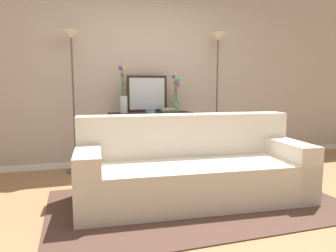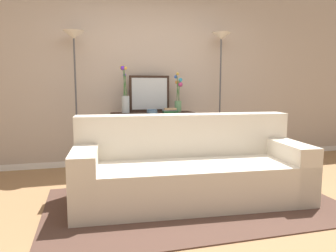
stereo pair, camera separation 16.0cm
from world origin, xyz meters
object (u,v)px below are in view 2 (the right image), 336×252
floor_lamp_left (75,62)px  couch (190,170)px  book_stack (170,111)px  book_row_under_console (133,164)px  floor_lamp_right (221,61)px  vase_tall_flowers (125,97)px  vase_short_flowers (178,97)px  fruit_bowl (152,111)px  wall_mirror (150,94)px  console_table (153,130)px

floor_lamp_left → couch: bearing=-51.5°
book_stack → book_row_under_console: size_ratio=0.57×
floor_lamp_right → vase_tall_flowers: bearing=-178.8°
vase_short_flowers → fruit_bowl: bearing=-162.0°
wall_mirror → book_stack: (0.25, -0.25, -0.24)m
couch → floor_lamp_right: bearing=56.1°
floor_lamp_right → vase_tall_flowers: floor_lamp_right is taller
wall_mirror → vase_tall_flowers: 0.41m
wall_mirror → fruit_bowl: bearing=-94.2°
floor_lamp_left → book_row_under_console: floor_lamp_left is taller
wall_mirror → vase_tall_flowers: size_ratio=0.89×
floor_lamp_left → floor_lamp_right: size_ratio=0.97×
fruit_bowl → book_stack: 0.27m
book_stack → couch: bearing=-96.0°
floor_lamp_left → book_stack: 1.47m
vase_tall_flowers → fruit_bowl: bearing=-19.8°
floor_lamp_left → vase_tall_flowers: (0.67, -0.03, -0.47)m
vase_tall_flowers → floor_lamp_right: bearing=1.2°
floor_lamp_right → console_table: bearing=-177.5°
wall_mirror → book_row_under_console: (-0.28, -0.15, -1.02)m
console_table → book_row_under_console: console_table is taller
fruit_bowl → book_row_under_console: size_ratio=0.40×
fruit_bowl → book_row_under_console: bearing=156.4°
fruit_bowl → wall_mirror: bearing=85.8°
console_table → floor_lamp_left: floor_lamp_left is taller
floor_lamp_right → book_row_under_console: 2.03m
wall_mirror → fruit_bowl: size_ratio=3.99×
floor_lamp_left → vase_short_flowers: size_ratio=3.32×
vase_short_flowers → book_row_under_console: (-0.69, -0.03, -0.97)m
couch → floor_lamp_right: size_ratio=1.21×
floor_lamp_left → book_row_under_console: bearing=-3.5°
couch → floor_lamp_right: (0.98, 1.46, 1.25)m
floor_lamp_left → fruit_bowl: bearing=-8.9°
floor_lamp_right → vase_tall_flowers: (-1.47, -0.03, -0.52)m
wall_mirror → vase_short_flowers: vase_short_flowers is taller
couch → fruit_bowl: bearing=95.7°
floor_lamp_right → vase_short_flowers: bearing=-178.2°
floor_lamp_right → fruit_bowl: bearing=-171.7°
floor_lamp_left → wall_mirror: 1.14m
console_table → book_stack: 0.38m
vase_short_flowers → fruit_bowl: (-0.43, -0.14, -0.19)m
floor_lamp_left → vase_short_flowers: (1.46, -0.02, -0.49)m
couch → vase_tall_flowers: size_ratio=3.59×
book_stack → vase_short_flowers: bearing=38.0°
console_table → book_row_under_console: bearing=180.0°
console_table → book_stack: (0.23, -0.10, 0.29)m
floor_lamp_left → fruit_bowl: size_ratio=12.76×
vase_tall_flowers → book_row_under_console: size_ratio=1.81×
console_table → book_stack: book_stack is taller
console_table → fruit_bowl: bearing=-107.0°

